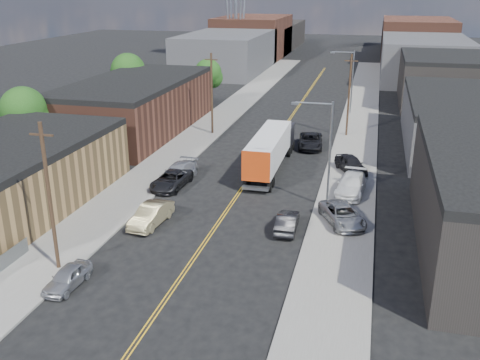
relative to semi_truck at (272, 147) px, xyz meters
The scene contains 32 objects.
ground 26.34m from the semi_truck, 93.28° to the left, with size 260.00×260.00×0.00m, color black.
centerline 11.52m from the semi_truck, 97.63° to the left, with size 0.32×120.00×0.01m, color gold.
sidewalk_left 15.85m from the semi_truck, 134.49° to the left, with size 5.00×140.00×0.15m, color slate.
sidewalk_right 13.93m from the semi_truck, 54.46° to the left, with size 5.00×140.00×0.15m, color slate.
warehouse_tan 25.10m from the semi_truck, 140.98° to the right, with size 12.00×22.00×5.60m.
warehouse_brown 22.03m from the semi_truck, 152.39° to the left, with size 12.00×26.00×6.60m.
industrial_right_b 23.87m from the semi_truck, 30.76° to the left, with size 14.00×24.00×6.10m.
industrial_right_c 43.38m from the semi_truck, 61.78° to the left, with size 14.00×22.00×7.60m.
skyline_left_a 64.89m from the semi_truck, 109.36° to the left, with size 16.00×30.00×8.00m, color #353538.
skyline_right_a 63.96m from the semi_truck, 73.18° to the left, with size 16.00×30.00×8.00m, color #353538.
skyline_left_b 88.88m from the semi_truck, 104.01° to the left, with size 16.00×26.00×10.00m, color #4F2B1F.
skyline_right_b 88.20m from the semi_truck, 77.89° to the left, with size 16.00×26.00×10.00m, color #4F2B1F.
skyline_left_c 108.36m from the semi_truck, 101.44° to the left, with size 16.00×40.00×7.00m, color black.
skyline_right_c 107.81m from the semi_truck, 80.12° to the left, with size 16.00×40.00×7.00m, color black.
streetlight_near 11.14m from the semi_truck, 55.29° to the right, with size 3.39×0.25×9.00m.
streetlight_far 27.07m from the semi_truck, 76.90° to the left, with size 3.39×0.25×9.00m.
utility_pole_left_near 25.86m from the semi_truck, 112.17° to the right, with size 1.60×0.26×10.00m.
utility_pole_left_far 15.09m from the semi_truck, 130.90° to the left, with size 1.60×0.26×10.00m.
utility_pole_right 15.96m from the semi_truck, 64.74° to the left, with size 1.60×0.26×10.00m.
tree_left_near 25.89m from the semi_truck, behind, with size 4.85×4.76×7.91m.
tree_left_mid 33.27m from the semi_truck, 140.20° to the left, with size 5.10×5.04×8.37m.
tree_left_far 32.23m from the semi_truck, 118.70° to the left, with size 4.35×4.20×6.97m.
semi_truck is the anchor object (origin of this frame).
car_left_a 26.85m from the semi_truck, 107.14° to the right, with size 1.56×3.87×1.32m, color #A7A8AC.
car_left_b 17.15m from the semi_truck, 112.36° to the right, with size 1.72×4.92×1.62m, color #8C825C.
car_left_c 11.20m from the semi_truck, 135.36° to the right, with size 2.52×5.46×1.52m, color black.
car_left_d 9.96m from the semi_truck, 143.31° to the right, with size 2.27×5.58×1.62m, color #B4B5B9.
car_right_oncoming 14.89m from the semi_truck, 74.38° to the right, with size 1.50×4.29×1.41m, color black.
car_right_lot_a 14.69m from the semi_truck, 56.90° to the right, with size 2.44×5.28×1.47m, color #95979A.
car_right_lot_b 10.12m from the semi_truck, 34.23° to the right, with size 2.32×5.70×1.66m, color silver.
car_right_lot_c 8.08m from the semi_truck, ahead, with size 1.94×4.82×1.64m, color black.
car_ahead_truck 8.85m from the semi_truck, 69.90° to the left, with size 2.64×5.72×1.59m, color black.
Camera 1 is at (11.05, -17.31, 17.76)m, focal length 40.00 mm.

